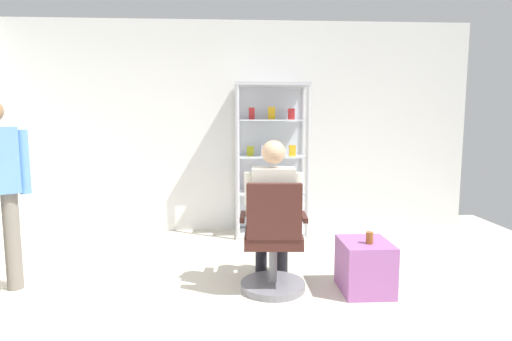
% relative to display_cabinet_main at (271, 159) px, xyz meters
% --- Properties ---
extents(back_wall, '(6.00, 0.10, 2.70)m').
position_rel_display_cabinet_main_xyz_m(back_wall, '(-0.40, 0.24, 0.39)').
color(back_wall, silver).
rests_on(back_wall, ground).
extents(display_cabinet_main, '(0.90, 0.45, 1.90)m').
position_rel_display_cabinet_main_xyz_m(display_cabinet_main, '(0.00, 0.00, 0.00)').
color(display_cabinet_main, '#B7B7BC').
rests_on(display_cabinet_main, ground).
extents(office_chair, '(0.58, 0.56, 0.96)m').
position_rel_display_cabinet_main_xyz_m(office_chair, '(-0.14, -1.82, -0.57)').
color(office_chair, slate).
rests_on(office_chair, ground).
extents(seated_shopkeeper, '(0.51, 0.58, 1.29)m').
position_rel_display_cabinet_main_xyz_m(seated_shopkeeper, '(-0.13, -1.66, -0.25)').
color(seated_shopkeeper, black).
rests_on(seated_shopkeeper, ground).
extents(storage_crate, '(0.41, 0.47, 0.44)m').
position_rel_display_cabinet_main_xyz_m(storage_crate, '(0.64, -1.84, -0.74)').
color(storage_crate, '#9E599E').
rests_on(storage_crate, ground).
extents(tea_glass, '(0.06, 0.06, 0.10)m').
position_rel_display_cabinet_main_xyz_m(tea_glass, '(0.65, -1.91, -0.48)').
color(tea_glass, brown).
rests_on(tea_glass, storage_crate).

